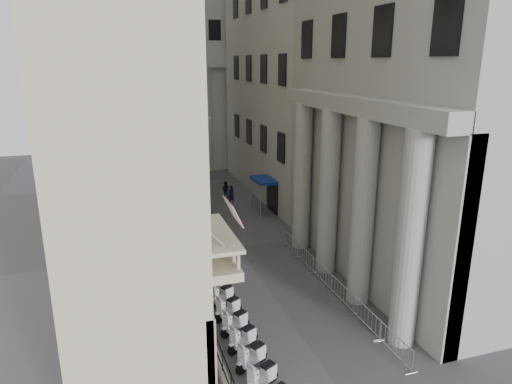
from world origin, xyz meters
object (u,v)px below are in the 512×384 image
Objects in this scene: street_lamp at (185,157)px; pedestrian_a at (231,194)px; security_tent at (186,192)px; pedestrian_b at (226,189)px; info_kiosk at (194,280)px.

pedestrian_a is at bearing 25.44° from street_lamp.
pedestrian_b is at bearing 54.66° from security_tent.
security_tent is 11.53m from info_kiosk.
pedestrian_b is at bearing 56.02° from info_kiosk.
pedestrian_b is (6.26, 18.05, -0.11)m from info_kiosk.
street_lamp is 5.05× the size of pedestrian_b.
pedestrian_a is (4.83, 4.79, -1.97)m from security_tent.
street_lamp is 4.49× the size of info_kiosk.
pedestrian_a is (4.27, 1.33, -4.05)m from street_lamp.
info_kiosk is (-2.01, -14.73, -3.99)m from street_lamp.
info_kiosk is at bearing 103.15° from pedestrian_b.
info_kiosk is at bearing -97.36° from security_tent.
pedestrian_a is 1.98m from pedestrian_b.
security_tent is at bearing 86.93° from pedestrian_b.
street_lamp is at bearing 80.84° from security_tent.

